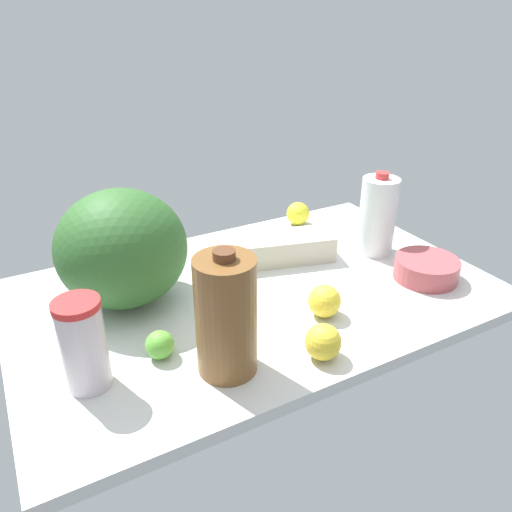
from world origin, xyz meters
The scene contains 12 objects.
countertop centered at (0.00, 0.00, 1.50)cm, with size 120.00×76.00×3.00cm, color silver.
watermelon centered at (-29.86, 11.74, 17.16)cm, with size 31.01×31.01×28.32cm, color #2E5E28.
egg_carton centered at (13.25, 12.09, 6.64)cm, with size 32.43×11.09×7.28cm, color beige.
tumbler_cup centered at (-45.03, -15.14, 12.51)cm, with size 8.75×8.75×18.94cm.
mixing_bowl centered at (42.83, -16.19, 5.86)cm, with size 16.82×16.82×5.73cm, color #AE4A4E.
milk_jug centered at (41.46, 3.00, 14.35)cm, with size 10.46×10.46×24.27cm.
chocolate_milk_jug centered at (-19.53, -23.64, 15.56)cm, with size 12.05×12.05×26.69cm.
lime_near_front centered at (-8.12, -4.20, 5.64)cm, with size 5.27×5.27×5.27cm, color #62B337.
lemon_by_jug centered at (8.68, -17.49, 6.88)cm, with size 7.76×7.76×7.76cm, color yellow.
lime_beside_bowl centered at (-30.27, -13.70, 6.02)cm, with size 6.03×6.03×6.03cm, color #5EB33A.
lemon_far_back centered at (32.57, 30.57, 6.78)cm, with size 7.55×7.55×7.55cm, color yellow.
lemon_loose centered at (-0.73, -30.06, 6.85)cm, with size 7.69×7.69×7.69cm, color yellow.
Camera 1 is at (-52.84, -96.27, 69.79)cm, focal length 35.00 mm.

